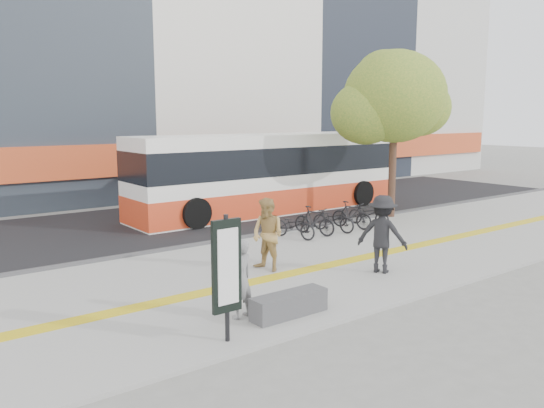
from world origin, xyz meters
TOP-DOWN VIEW (x-y plane):
  - ground at (0.00, 0.00)m, footprint 120.00×120.00m
  - sidewalk at (0.00, 1.50)m, footprint 40.00×7.00m
  - tactile_strip at (0.00, 1.00)m, footprint 40.00×0.45m
  - street at (0.00, 9.00)m, footprint 40.00×8.00m
  - curb at (0.00, 5.00)m, footprint 40.00×0.25m
  - bench at (-2.60, -1.20)m, footprint 1.60×0.45m
  - signboard at (-4.20, -1.51)m, footprint 0.55×0.10m
  - street_tree at (7.18, 4.82)m, footprint 4.40×3.80m
  - bus at (4.25, 8.50)m, footprint 11.70×2.77m
  - bicycle_row at (3.51, 4.00)m, footprint 4.34×1.67m
  - seated_woman at (-3.40, -0.73)m, footprint 0.63×0.48m
  - pedestrian_tan at (-1.03, 1.58)m, footprint 0.86×1.01m
  - pedestrian_dark at (1.11, -0.23)m, footprint 1.22×1.42m

SIDE VIEW (x-z plane):
  - ground at x=0.00m, z-range 0.00..0.00m
  - street at x=0.00m, z-range 0.00..0.06m
  - sidewalk at x=0.00m, z-range 0.00..0.08m
  - curb at x=0.00m, z-range 0.00..0.14m
  - tactile_strip at x=0.00m, z-range 0.08..0.09m
  - bench at x=-2.60m, z-range 0.08..0.53m
  - bicycle_row at x=3.51m, z-range 0.05..0.98m
  - seated_woman at x=-3.40m, z-range 0.08..1.61m
  - pedestrian_tan at x=-1.03m, z-range 0.08..1.90m
  - pedestrian_dark at x=1.11m, z-range 0.08..1.99m
  - signboard at x=-4.20m, z-range 0.27..2.47m
  - bus at x=4.25m, z-range -0.03..3.08m
  - street_tree at x=7.18m, z-range 1.36..7.67m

